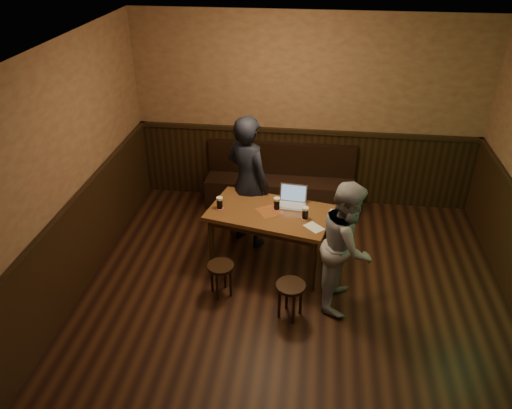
{
  "coord_description": "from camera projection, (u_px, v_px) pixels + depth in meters",
  "views": [
    {
      "loc": [
        0.15,
        -3.88,
        3.87
      ],
      "look_at": [
        -0.5,
        1.14,
        0.91
      ],
      "focal_mm": 35.0,
      "sensor_mm": 36.0,
      "label": 1
    }
  ],
  "objects": [
    {
      "name": "pint_mid",
      "position": [
        277.0,
        204.0,
        6.0
      ],
      "size": [
        0.1,
        0.1,
        0.16
      ],
      "color": "#A4141D",
      "rests_on": "pub_table"
    },
    {
      "name": "laptop",
      "position": [
        292.0,
        200.0,
        6.11
      ],
      "size": [
        0.35,
        0.29,
        0.24
      ],
      "rotation": [
        0.0,
        0.0,
        -0.09
      ],
      "color": "silver",
      "rests_on": "pub_table"
    },
    {
      "name": "room",
      "position": [
        294.0,
        230.0,
        4.87
      ],
      "size": [
        5.04,
        6.04,
        2.84
      ],
      "color": "black",
      "rests_on": "ground"
    },
    {
      "name": "person_suit",
      "position": [
        248.0,
        182.0,
        6.4
      ],
      "size": [
        0.78,
        0.71,
        1.79
      ],
      "primitive_type": "imported",
      "rotation": [
        0.0,
        0.0,
        2.57
      ],
      "color": "black",
      "rests_on": "ground"
    },
    {
      "name": "pint_right",
      "position": [
        305.0,
        213.0,
        5.82
      ],
      "size": [
        0.1,
        0.1,
        0.15
      ],
      "color": "#A4141D",
      "rests_on": "pub_table"
    },
    {
      "name": "menu",
      "position": [
        314.0,
        227.0,
        5.69
      ],
      "size": [
        0.26,
        0.26,
        0.0
      ],
      "primitive_type": "cube",
      "rotation": [
        0.0,
        0.0,
        -0.8
      ],
      "color": "silver",
      "rests_on": "pub_table"
    },
    {
      "name": "bench",
      "position": [
        280.0,
        186.0,
        7.52
      ],
      "size": [
        2.2,
        0.5,
        0.95
      ],
      "color": "black",
      "rests_on": "ground"
    },
    {
      "name": "stool_right",
      "position": [
        291.0,
        291.0,
        5.38
      ],
      "size": [
        0.42,
        0.42,
        0.44
      ],
      "rotation": [
        0.0,
        0.0,
        0.37
      ],
      "color": "black",
      "rests_on": "ground"
    },
    {
      "name": "stool_left",
      "position": [
        221.0,
        271.0,
        5.71
      ],
      "size": [
        0.36,
        0.36,
        0.42
      ],
      "rotation": [
        0.0,
        0.0,
        -0.21
      ],
      "color": "black",
      "rests_on": "ground"
    },
    {
      "name": "pub_table",
      "position": [
        270.0,
        218.0,
        6.05
      ],
      "size": [
        1.59,
        1.12,
        0.78
      ],
      "rotation": [
        0.0,
        0.0,
        -0.22
      ],
      "color": "#523017",
      "rests_on": "ground"
    },
    {
      "name": "person_grey",
      "position": [
        347.0,
        245.0,
        5.41
      ],
      "size": [
        0.68,
        0.82,
        1.52
      ],
      "primitive_type": "imported",
      "rotation": [
        0.0,
        0.0,
        1.43
      ],
      "color": "#99989E",
      "rests_on": "ground"
    },
    {
      "name": "pint_left",
      "position": [
        220.0,
        203.0,
        6.02
      ],
      "size": [
        0.1,
        0.1,
        0.15
      ],
      "color": "#A4141D",
      "rests_on": "pub_table"
    }
  ]
}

